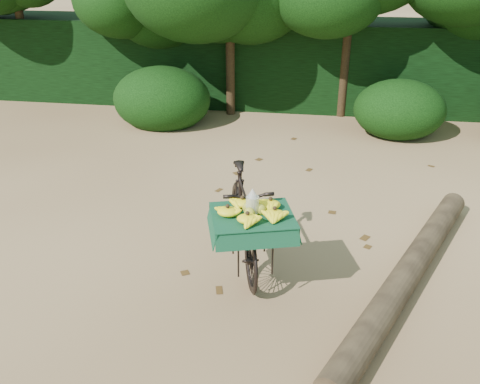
# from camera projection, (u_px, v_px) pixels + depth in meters

# --- Properties ---
(ground) EXTENTS (80.00, 80.00, 0.00)m
(ground) POSITION_uv_depth(u_px,v_px,m) (304.00, 249.00, 5.87)
(ground) COLOR tan
(ground) RESTS_ON ground
(vendor_bicycle) EXTENTS (1.13, 1.90, 1.07)m
(vendor_bicycle) POSITION_uv_depth(u_px,v_px,m) (244.00, 218.00, 5.40)
(vendor_bicycle) COLOR black
(vendor_bicycle) RESTS_ON ground
(fallen_log) EXTENTS (1.85, 3.59, 0.28)m
(fallen_log) POSITION_uv_depth(u_px,v_px,m) (408.00, 272.00, 5.21)
(fallen_log) COLOR brown
(fallen_log) RESTS_ON ground
(hedge_backdrop) EXTENTS (26.00, 1.80, 1.80)m
(hedge_backdrop) POSITION_uv_depth(u_px,v_px,m) (320.00, 64.00, 11.10)
(hedge_backdrop) COLOR black
(hedge_backdrop) RESTS_ON ground
(tree_row) EXTENTS (14.50, 2.00, 4.00)m
(tree_row) POSITION_uv_depth(u_px,v_px,m) (290.00, 14.00, 10.01)
(tree_row) COLOR black
(tree_row) RESTS_ON ground
(bush_clumps) EXTENTS (8.80, 1.70, 0.90)m
(bush_clumps) POSITION_uv_depth(u_px,v_px,m) (343.00, 110.00, 9.44)
(bush_clumps) COLOR black
(bush_clumps) RESTS_ON ground
(leaf_litter) EXTENTS (7.00, 7.30, 0.01)m
(leaf_litter) POSITION_uv_depth(u_px,v_px,m) (307.00, 222.00, 6.44)
(leaf_litter) COLOR #4C3314
(leaf_litter) RESTS_ON ground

